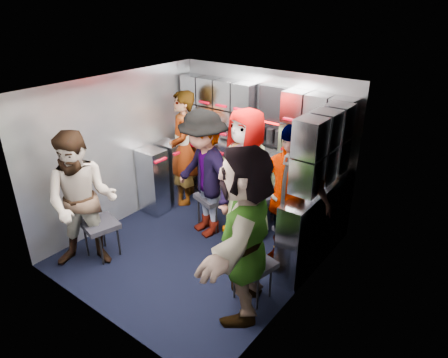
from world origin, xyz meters
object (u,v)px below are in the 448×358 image
Objects in this scene: attendant_arc_a at (82,202)px; jump_seat_mid_right at (292,231)px; jump_seat_near_left at (100,226)px; attendant_arc_d at (288,199)px; attendant_arc_c at (246,174)px; attendant_standing at (183,149)px; attendant_arc_e at (244,233)px; attendant_arc_b at (204,175)px; jump_seat_near_right at (253,265)px; jump_seat_center at (252,199)px; jump_seat_mid_left at (213,199)px.

jump_seat_mid_right is at bearing -1.02° from attendant_arc_a.
attendant_arc_a reaches higher than jump_seat_near_left.
attendant_arc_c is at bearing 158.86° from attendant_arc_d.
attendant_arc_d is at bearing 33.32° from attendant_standing.
jump_seat_mid_right is 0.24× the size of attendant_standing.
attendant_arc_c is 0.97× the size of attendant_arc_e.
attendant_arc_e is at bearing 12.86° from attendant_standing.
attendant_arc_e reaches higher than attendant_arc_b.
jump_seat_mid_right is 0.92m from jump_seat_near_right.
attendant_arc_d is (0.78, -0.46, 0.46)m from jump_seat_center.
jump_seat_near_right is 0.27× the size of attendant_arc_d.
jump_seat_near_left is 0.46m from attendant_arc_a.
attendant_arc_c is at bearing 53.68° from jump_seat_near_left.
attendant_standing is at bearing 149.78° from jump_seat_near_right.
jump_seat_mid_left is 0.29× the size of attendant_arc_c.
jump_seat_mid_left is 0.55m from jump_seat_center.
jump_seat_mid_right is 1.22m from attendant_arc_e.
attendant_arc_d is at bearing -90.00° from jump_seat_mid_right.
attendant_standing is (-2.07, 0.31, 0.51)m from jump_seat_mid_right.
attendant_standing is at bearing 166.64° from attendant_arc_b.
jump_seat_center is 0.30× the size of attendant_arc_d.
attendant_arc_a reaches higher than jump_seat_center.
attendant_arc_e is (2.10, -1.40, 0.04)m from attendant_standing.
attendant_arc_c is at bearing 15.53° from attendant_arc_a.
jump_seat_center is 0.31× the size of attendant_standing.
attendant_arc_b is 1.54m from attendant_arc_e.
jump_seat_center reaches higher than jump_seat_near_right.
attendant_arc_d is (2.07, -0.49, 0.01)m from attendant_standing.
jump_seat_near_left is 0.28× the size of attendant_arc_b.
jump_seat_mid_left is 0.47m from attendant_arc_b.
attendant_arc_d reaches higher than jump_seat_center.
jump_seat_center is 2.22m from attendant_arc_a.
jump_seat_mid_left reaches higher than jump_seat_near_right.
jump_seat_near_right is at bearing -87.97° from jump_seat_mid_right.
attendant_arc_e is (1.25, -1.07, 0.48)m from jump_seat_mid_left.
attendant_arc_e is at bearing -26.59° from attendant_arc_a.
jump_seat_center is 0.83m from jump_seat_mid_right.
attendant_arc_c is 0.99× the size of attendant_arc_d.
attendant_standing reaches higher than attendant_arc_a.
attendant_arc_e is at bearing -17.08° from attendant_arc_b.
attendant_arc_e reaches higher than jump_seat_mid_left.
jump_seat_near_right is at bearing -21.69° from attendant_arc_a.
attendant_arc_e reaches higher than attendant_standing.
attendant_arc_b is (0.00, -0.18, 0.43)m from jump_seat_mid_left.
attendant_arc_c is at bearing -90.00° from jump_seat_center.
attendant_arc_b is (0.85, -0.52, -0.01)m from attendant_standing.
jump_seat_mid_left is at bearing -178.60° from jump_seat_mid_right.
attendant_standing is 1.04× the size of attendant_arc_a.
jump_seat_mid_left is at bearing 25.66° from attendant_arc_a.
jump_seat_near_left is 2.36m from jump_seat_mid_right.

